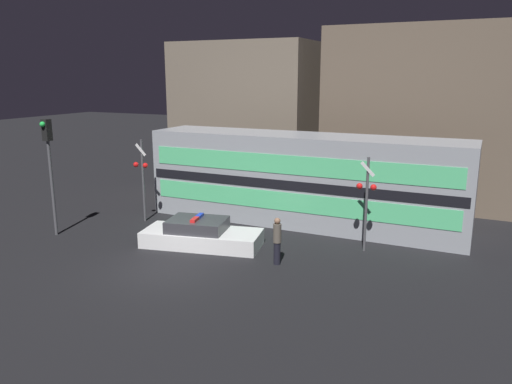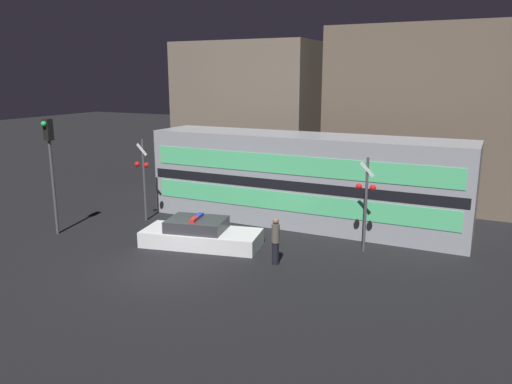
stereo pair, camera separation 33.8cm
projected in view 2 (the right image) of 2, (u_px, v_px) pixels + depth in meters
ground_plane at (167, 267)px, 18.06m from camera, size 120.00×120.00×0.00m
train at (304, 180)px, 23.06m from camera, size 14.75×2.95×4.16m
police_car at (200, 235)px, 20.33m from camera, size 5.07×2.83×1.23m
pedestrian at (276, 241)px, 18.17m from camera, size 0.30×0.30×1.77m
crossing_signal_near at (366, 197)px, 19.17m from camera, size 0.78×0.30×3.76m
crossing_signal_far at (143, 174)px, 23.38m from camera, size 0.78×0.30×3.90m
traffic_light_corner at (50, 154)px, 21.13m from camera, size 0.30×0.46×5.02m
building_left at (255, 114)px, 31.79m from camera, size 8.52×6.47×8.75m
building_center at (425, 116)px, 26.75m from camera, size 9.97×5.23×9.28m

